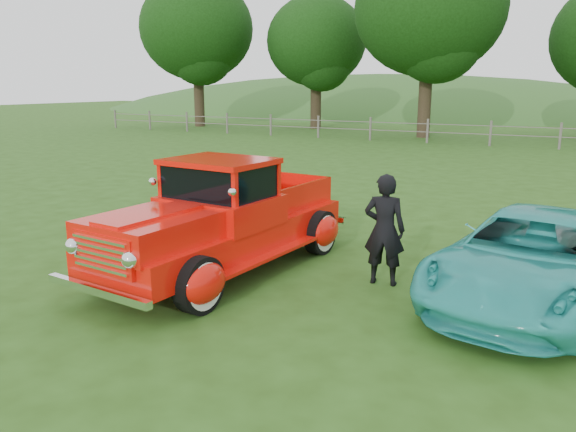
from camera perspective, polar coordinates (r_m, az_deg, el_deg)
The scene contains 9 objects.
ground at distance 7.92m, azimuth -5.38°, elevation -8.10°, with size 140.00×140.00×0.00m, color #284913.
distant_hills at distance 66.52m, azimuth 20.91°, elevation 5.98°, with size 116.00×60.00×18.00m.
fence_line at distance 28.52m, azimuth 19.88°, elevation 7.91°, with size 48.00×0.12×1.20m.
tree_far_west at distance 40.33m, azimuth -9.26°, elevation 18.23°, with size 7.60×7.60×9.93m.
tree_mid_west at distance 37.83m, azimuth 2.91°, elevation 17.29°, with size 6.40×6.40×8.46m.
tree_near_west at distance 32.41m, azimuth 14.21°, elevation 19.82°, with size 8.00×8.00×10.42m.
red_pickup at distance 8.79m, azimuth -6.57°, elevation -0.52°, with size 2.55×5.12×1.78m.
teal_sedan at distance 8.21m, azimuth 23.57°, elevation -3.93°, with size 2.01×4.36×1.21m, color #2BAEA8.
man at distance 8.24m, azimuth 9.77°, elevation -1.38°, with size 0.60×0.39×1.64m, color black.
Camera 1 is at (4.10, -6.13, 2.87)m, focal length 35.00 mm.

